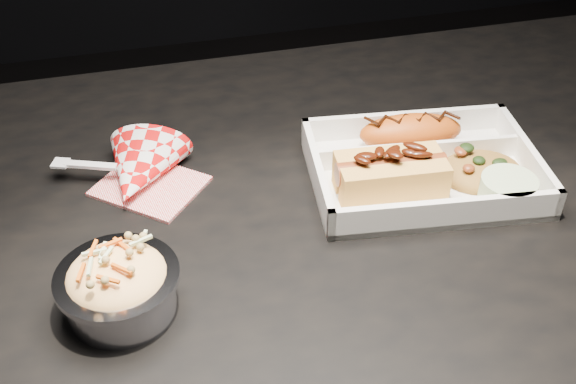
# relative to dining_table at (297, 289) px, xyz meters

# --- Properties ---
(dining_table) EXTENTS (1.20, 0.80, 0.75)m
(dining_table) POSITION_rel_dining_table_xyz_m (0.00, 0.00, 0.00)
(dining_table) COLOR black
(dining_table) RESTS_ON ground
(food_tray) EXTENTS (0.27, 0.21, 0.04)m
(food_tray) POSITION_rel_dining_table_xyz_m (0.16, 0.05, 0.10)
(food_tray) COLOR white
(food_tray) RESTS_ON dining_table
(fried_pastry) EXTENTS (0.13, 0.06, 0.04)m
(fried_pastry) POSITION_rel_dining_table_xyz_m (0.17, 0.10, 0.12)
(fried_pastry) COLOR #C45213
(fried_pastry) RESTS_ON food_tray
(hotdog) EXTENTS (0.12, 0.07, 0.06)m
(hotdog) POSITION_rel_dining_table_xyz_m (0.11, 0.03, 0.12)
(hotdog) COLOR #E4A74E
(hotdog) RESTS_ON food_tray
(fried_rice_mound) EXTENTS (0.10, 0.09, 0.03)m
(fried_rice_mound) POSITION_rel_dining_table_xyz_m (0.22, 0.03, 0.11)
(fried_rice_mound) COLOR #9F6D2E
(fried_rice_mound) RESTS_ON food_tray
(cupcake_liner) EXTENTS (0.06, 0.06, 0.03)m
(cupcake_liner) POSITION_rel_dining_table_xyz_m (0.23, -0.02, 0.11)
(cupcake_liner) COLOR beige
(cupcake_liner) RESTS_ON food_tray
(foil_coleslaw_cup) EXTENTS (0.11, 0.11, 0.07)m
(foil_coleslaw_cup) POSITION_rel_dining_table_xyz_m (-0.19, -0.07, 0.12)
(foil_coleslaw_cup) COLOR silver
(foil_coleslaw_cup) RESTS_ON dining_table
(napkin_fork) EXTENTS (0.18, 0.15, 0.10)m
(napkin_fork) POSITION_rel_dining_table_xyz_m (-0.15, 0.12, 0.11)
(napkin_fork) COLOR red
(napkin_fork) RESTS_ON dining_table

